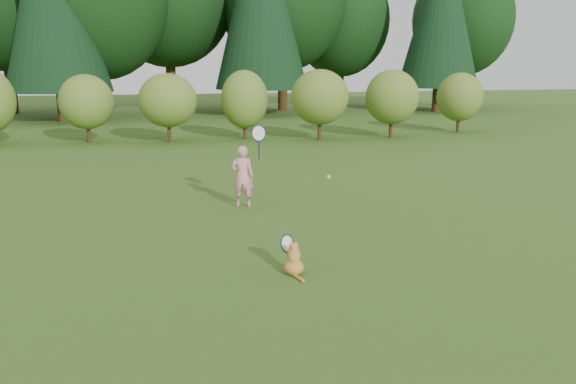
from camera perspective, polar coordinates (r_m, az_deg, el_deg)
name	(u,v)px	position (r m, az deg, el deg)	size (l,w,h in m)	color
ground	(288,246)	(9.02, -0.02, -5.50)	(100.00, 100.00, 0.00)	#2E5518
shrub_row	(205,104)	(21.46, -8.45, 8.82)	(28.00, 3.00, 2.80)	olive
child	(243,175)	(11.38, -4.59, 1.74)	(0.73, 0.48, 1.87)	pink
cat	(294,257)	(7.79, 0.58, -6.63)	(0.39, 0.65, 0.64)	#BD6824
tennis_ball	(329,177)	(9.20, 4.14, 1.54)	(0.07, 0.07, 0.07)	#B8E71B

